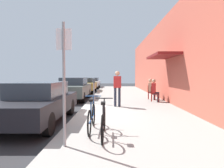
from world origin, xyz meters
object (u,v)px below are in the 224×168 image
parked_car_3 (93,82)px  cafe_chair_1 (151,91)px  parked_car_2 (86,85)px  seated_patron_1 (152,88)px  cafe_chair_0 (154,93)px  street_sign (64,74)px  pedestrian_standing (118,86)px  parked_car_1 (74,88)px  bicycle_0 (92,117)px  parked_car_0 (39,102)px  parking_meter (94,89)px  seated_patron_0 (155,89)px  bicycle_1 (104,122)px

parked_car_3 → cafe_chair_1: (4.88, -12.38, -0.07)m
parked_car_2 → seated_patron_1: seated_patron_1 is taller
parked_car_2 → cafe_chair_0: bearing=-56.2°
street_sign → pedestrian_standing: street_sign is taller
parked_car_3 → parked_car_1: bearing=-90.0°
parked_car_1 → bicycle_0: parked_car_1 is taller
parked_car_0 → seated_patron_1: seated_patron_1 is taller
parked_car_0 → street_sign: bearing=-58.6°
parked_car_1 → parked_car_3: 11.69m
parking_meter → seated_patron_0: (3.38, 0.76, -0.07)m
bicycle_1 → seated_patron_0: seated_patron_0 is taller
parked_car_2 → bicycle_0: bearing=-81.5°
street_sign → parked_car_0: bearing=121.4°
parked_car_0 → street_sign: 3.02m
parked_car_1 → pedestrian_standing: (2.76, -3.37, 0.36)m
street_sign → cafe_chair_0: 7.71m
street_sign → parked_car_2: bearing=96.1°
seated_patron_1 → cafe_chair_0: bearing=-93.5°
cafe_chair_0 → cafe_chair_1: (-0.00, 0.96, 0.00)m
pedestrian_standing → bicycle_1: bearing=-95.8°
cafe_chair_0 → pedestrian_standing: bearing=-140.8°
bicycle_0 → cafe_chair_0: size_ratio=1.97×
bicycle_0 → pedestrian_standing: size_ratio=1.01×
cafe_chair_0 → seated_patron_0: bearing=-17.0°
cafe_chair_0 → seated_patron_0: seated_patron_0 is taller
parked_car_1 → parked_car_2: (0.00, 5.63, -0.04)m
bicycle_1 → cafe_chair_1: size_ratio=1.97×
parked_car_0 → cafe_chair_0: 6.57m
street_sign → seated_patron_0: (3.43, 6.84, -0.82)m
seated_patron_1 → pedestrian_standing: 3.45m
bicycle_1 → cafe_chair_1: bicycle_1 is taller
parked_car_2 → pedestrian_standing: bearing=-73.0°
bicycle_1 → parked_car_3: bearing=96.7°
seated_patron_0 → parked_car_3: bearing=110.3°
parked_car_0 → pedestrian_standing: (2.76, 2.68, 0.40)m
bicycle_1 → seated_patron_0: bearing=67.1°
cafe_chair_1 → parked_car_1: bearing=171.9°
seated_patron_0 → seated_patron_1: 0.96m
parked_car_0 → cafe_chair_0: bearing=42.1°
cafe_chair_1 → pedestrian_standing: pedestrian_standing is taller
parking_meter → parked_car_2: bearing=100.9°
parked_car_3 → pedestrian_standing: (2.76, -15.06, 0.42)m
cafe_chair_0 → street_sign: bearing=-116.2°
seated_patron_1 → pedestrian_standing: bearing=-129.2°
bicycle_0 → cafe_chair_0: bearing=62.9°
parked_car_0 → seated_patron_0: bearing=41.6°
cafe_chair_1 → parking_meter: bearing=-152.5°
parked_car_3 → pedestrian_standing: size_ratio=2.59×
parked_car_2 → seated_patron_0: seated_patron_0 is taller
parked_car_3 → cafe_chair_1: 13.30m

